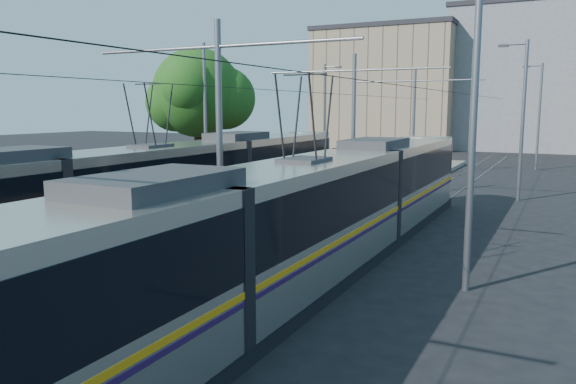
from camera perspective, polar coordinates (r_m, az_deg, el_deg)
The scene contains 12 objects.
platform at distance 25.84m, azimuth 4.25°, elevation -1.57°, with size 4.00×50.00×0.30m, color gray.
tactile_strip_left at distance 26.39m, azimuth 1.35°, elevation -0.99°, with size 0.70×50.00×0.01m, color gray.
tactile_strip_right at distance 25.31m, azimuth 7.29°, elevation -1.47°, with size 0.70×50.00×0.01m, color gray.
rails at distance 25.87m, azimuth 4.25°, elevation -1.86°, with size 8.71×70.00×0.03m.
tram_left at distance 20.67m, azimuth -13.62°, elevation 0.05°, with size 2.43×28.91×5.50m.
tram_right at distance 14.64m, azimuth 1.66°, elevation -2.54°, with size 2.43×29.10×5.50m.
catenary at distance 22.84m, azimuth 1.63°, elevation 8.16°, with size 9.20×70.00×7.00m.
street_lamps at distance 29.19m, azimuth 7.36°, elevation 7.50°, with size 15.18×38.22×8.00m.
shelter at distance 24.81m, azimuth 4.32°, elevation 0.94°, with size 0.80×1.07×2.11m.
tree at distance 32.49m, azimuth -8.50°, elevation 9.78°, with size 5.53×5.11×8.04m.
building_left at distance 69.43m, azimuth 10.32°, elevation 10.31°, with size 16.32×12.24×14.00m.
building_centre at distance 70.72m, azimuth 24.05°, elevation 10.48°, with size 18.36×14.28×15.95m.
Camera 1 is at (9.66, -6.54, 4.66)m, focal length 35.00 mm.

